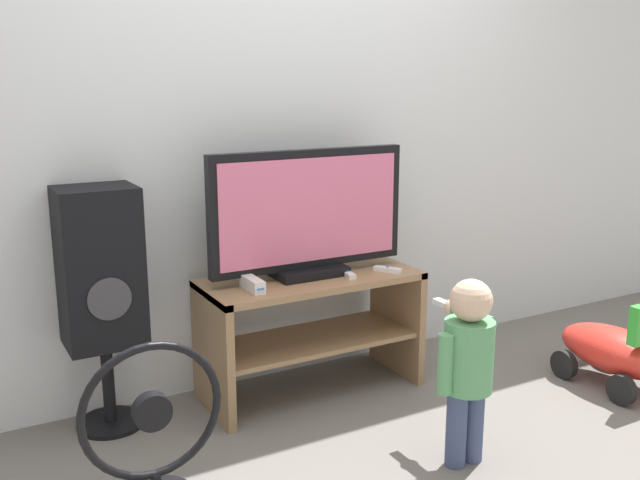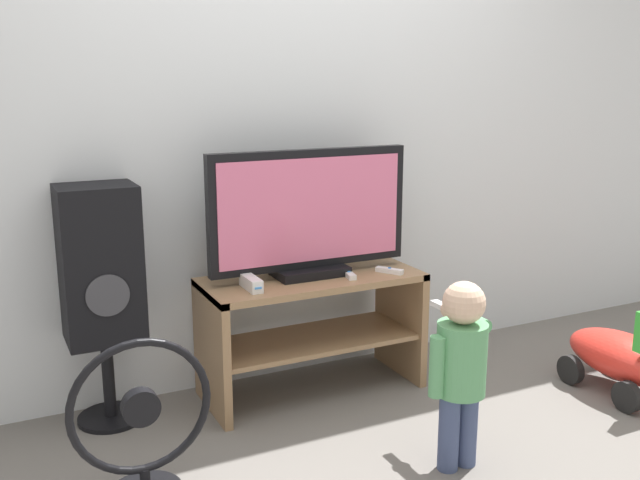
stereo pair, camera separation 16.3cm
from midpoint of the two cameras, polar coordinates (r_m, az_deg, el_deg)
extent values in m
plane|color=slate|center=(3.23, 2.50, -13.29)|extent=(16.00, 16.00, 0.00)
cube|color=silver|center=(3.35, -1.47, 10.74)|extent=(10.00, 0.06, 2.60)
cube|color=#93704C|center=(3.21, 0.79, -3.18)|extent=(0.99, 0.42, 0.03)
cube|color=#93704C|center=(3.31, 0.77, -7.98)|extent=(0.95, 0.38, 0.02)
cube|color=#93704C|center=(3.12, -7.19, -8.84)|extent=(0.04, 0.42, 0.55)
cube|color=#93704C|center=(3.53, 7.77, -6.26)|extent=(0.04, 0.42, 0.55)
cube|color=black|center=(3.22, 0.62, -2.49)|extent=(0.33, 0.20, 0.04)
cube|color=black|center=(3.16, 0.63, 2.49)|extent=(0.94, 0.05, 0.53)
cube|color=#D8668C|center=(3.13, 0.86, 2.40)|extent=(0.87, 0.01, 0.46)
cube|color=white|center=(3.02, -4.00, -3.46)|extent=(0.05, 0.16, 0.05)
cube|color=#3F8CE5|center=(2.94, -3.38, -3.88)|extent=(0.03, 0.00, 0.01)
cube|color=white|center=(3.28, 7.00, -2.46)|extent=(0.10, 0.13, 0.02)
cylinder|color=#337FD8|center=(3.28, 7.00, -2.24)|extent=(0.01, 0.01, 0.00)
cube|color=white|center=(3.21, 3.78, -2.76)|extent=(0.06, 0.13, 0.02)
cylinder|color=#337FD8|center=(3.20, 3.78, -2.54)|extent=(0.01, 0.01, 0.00)
cylinder|color=#3F4C72|center=(2.78, 11.99, -14.84)|extent=(0.08, 0.08, 0.30)
cylinder|color=#3F4C72|center=(2.82, 13.35, -14.42)|extent=(0.08, 0.08, 0.30)
cylinder|color=#599E66|center=(2.68, 12.98, -9.25)|extent=(0.18, 0.18, 0.27)
sphere|color=beige|center=(2.61, 13.22, -4.93)|extent=(0.16, 0.16, 0.16)
cylinder|color=#599E66|center=(2.62, 11.14, -9.93)|extent=(0.06, 0.06, 0.23)
cylinder|color=#599E66|center=(2.79, 13.33, -6.13)|extent=(0.06, 0.23, 0.06)
sphere|color=beige|center=(2.87, 11.89, -5.49)|extent=(0.07, 0.07, 0.07)
cube|color=white|center=(2.90, 11.41, -5.28)|extent=(0.03, 0.13, 0.02)
cylinder|color=black|center=(3.24, -14.94, -13.55)|extent=(0.28, 0.28, 0.02)
cylinder|color=black|center=(3.16, -15.13, -10.74)|extent=(0.05, 0.05, 0.37)
cube|color=black|center=(3.00, -15.69, -1.85)|extent=(0.31, 0.26, 0.65)
cylinder|color=#38383D|center=(2.90, -15.08, -4.32)|extent=(0.17, 0.01, 0.17)
cylinder|color=black|center=(2.63, -12.01, -18.24)|extent=(0.04, 0.04, 0.08)
torus|color=black|center=(2.50, -12.30, -12.95)|extent=(0.49, 0.03, 0.49)
cylinder|color=black|center=(2.50, -12.30, -12.95)|extent=(0.13, 0.05, 0.13)
ellipsoid|color=red|center=(3.64, 24.36, -8.49)|extent=(0.31, 0.60, 0.20)
cylinder|color=black|center=(3.67, 20.63, -9.70)|extent=(0.04, 0.14, 0.14)
cylinder|color=black|center=(3.89, 23.86, -8.67)|extent=(0.04, 0.14, 0.14)
cylinder|color=black|center=(3.47, 24.61, -11.36)|extent=(0.04, 0.14, 0.14)
camera|label=1|loc=(0.08, -88.49, 0.35)|focal=40.00mm
camera|label=2|loc=(0.08, 91.51, -0.35)|focal=40.00mm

